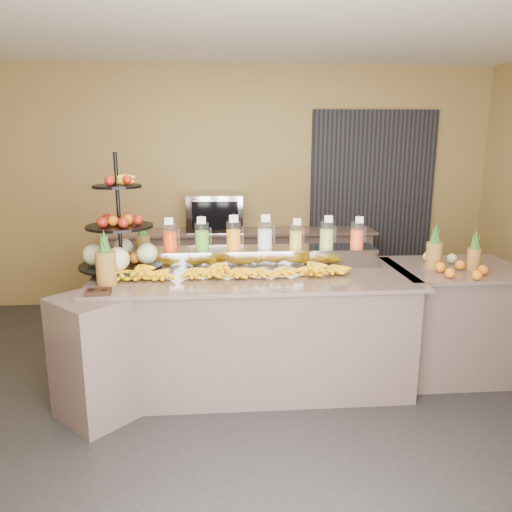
{
  "coord_description": "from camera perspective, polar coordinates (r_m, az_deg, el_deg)",
  "views": [
    {
      "loc": [
        -0.28,
        -3.47,
        1.97
      ],
      "look_at": [
        0.02,
        0.3,
        1.08
      ],
      "focal_mm": 35.0,
      "sensor_mm": 36.0,
      "label": 1
    }
  ],
  "objects": [
    {
      "name": "back_ledge",
      "position": [
        5.92,
        -1.66,
        -1.46
      ],
      "size": [
        3.1,
        0.55,
        0.93
      ],
      "color": "gray",
      "rests_on": "ground"
    },
    {
      "name": "juice_pitcher_milk",
      "position": [
        4.14,
        1.02,
        2.31
      ],
      "size": [
        0.12,
        0.13,
        0.3
      ],
      "color": "silver",
      "rests_on": "pitcher_tray"
    },
    {
      "name": "buffet_counter",
      "position": [
        4.02,
        -1.87,
        -8.69
      ],
      "size": [
        2.75,
        1.25,
        0.93
      ],
      "color": "gray",
      "rests_on": "ground"
    },
    {
      "name": "condiment_caddy",
      "position": [
        3.6,
        -17.58,
        -3.91
      ],
      "size": [
        0.18,
        0.15,
        0.03
      ],
      "primitive_type": "cube",
      "rotation": [
        0.0,
        0.0,
        0.11
      ],
      "color": "black",
      "rests_on": "buffet_counter"
    },
    {
      "name": "pitcher_tray",
      "position": [
        4.18,
        1.01,
        -0.07
      ],
      "size": [
        1.85,
        0.3,
        0.15
      ],
      "primitive_type": "cube",
      "color": "gray",
      "rests_on": "buffet_counter"
    },
    {
      "name": "pineapple_left_a",
      "position": [
        3.77,
        -16.78,
        -0.93
      ],
      "size": [
        0.14,
        0.14,
        0.41
      ],
      "rotation": [
        0.0,
        0.0,
        0.21
      ],
      "color": "brown",
      "rests_on": "buffet_counter"
    },
    {
      "name": "banana_heap",
      "position": [
        3.86,
        -3.25,
        -1.5
      ],
      "size": [
        1.84,
        0.17,
        0.15
      ],
      "color": "yellow",
      "rests_on": "buffet_counter"
    },
    {
      "name": "pineapple_left_b",
      "position": [
        4.4,
        -12.79,
        1.17
      ],
      "size": [
        0.12,
        0.12,
        0.39
      ],
      "rotation": [
        0.0,
        0.0,
        -0.12
      ],
      "color": "brown",
      "rests_on": "buffet_counter"
    },
    {
      "name": "room_envelope",
      "position": [
        4.28,
        1.79,
        12.01
      ],
      "size": [
        6.04,
        5.02,
        2.82
      ],
      "color": "olive",
      "rests_on": "ground"
    },
    {
      "name": "ground",
      "position": [
        3.99,
        0.09,
        -16.25
      ],
      "size": [
        6.0,
        6.0,
        0.0
      ],
      "primitive_type": "plane",
      "color": "black",
      "rests_on": "ground"
    },
    {
      "name": "oven_warmer",
      "position": [
        5.78,
        -4.7,
        4.97
      ],
      "size": [
        0.65,
        0.46,
        0.42
      ],
      "primitive_type": "cube",
      "rotation": [
        0.0,
        0.0,
        -0.03
      ],
      "color": "gray",
      "rests_on": "back_ledge"
    },
    {
      "name": "fruit_stand",
      "position": [
        4.09,
        -14.58,
        1.54
      ],
      "size": [
        0.73,
        0.73,
        0.94
      ],
      "rotation": [
        0.0,
        0.0,
        -0.09
      ],
      "color": "black",
      "rests_on": "buffet_counter"
    },
    {
      "name": "juice_pitcher_lemon",
      "position": [
        4.18,
        4.58,
        2.17
      ],
      "size": [
        0.11,
        0.11,
        0.26
      ],
      "color": "silver",
      "rests_on": "pitcher_tray"
    },
    {
      "name": "juice_pitcher_lime",
      "position": [
        4.22,
        8.07,
        2.31
      ],
      "size": [
        0.12,
        0.12,
        0.28
      ],
      "color": "silver",
      "rests_on": "pitcher_tray"
    },
    {
      "name": "juice_pitcher_green",
      "position": [
        4.12,
        -6.19,
        2.12
      ],
      "size": [
        0.12,
        0.12,
        0.29
      ],
      "color": "silver",
      "rests_on": "pitcher_tray"
    },
    {
      "name": "right_fruit_pile",
      "position": [
        4.28,
        21.92,
        -0.81
      ],
      "size": [
        0.41,
        0.39,
        0.21
      ],
      "color": "brown",
      "rests_on": "right_counter"
    },
    {
      "name": "juice_pitcher_orange_c",
      "position": [
        4.29,
        11.46,
        2.29
      ],
      "size": [
        0.11,
        0.12,
        0.27
      ],
      "color": "silver",
      "rests_on": "pitcher_tray"
    },
    {
      "name": "right_counter",
      "position": [
        4.6,
        21.46,
        -6.76
      ],
      "size": [
        1.08,
        0.88,
        0.93
      ],
      "color": "gray",
      "rests_on": "ground"
    },
    {
      "name": "juice_pitcher_orange_b",
      "position": [
        4.12,
        -2.58,
        2.24
      ],
      "size": [
        0.12,
        0.13,
        0.3
      ],
      "color": "silver",
      "rests_on": "pitcher_tray"
    },
    {
      "name": "juice_pitcher_orange_a",
      "position": [
        4.14,
        -9.79,
        2.03
      ],
      "size": [
        0.12,
        0.12,
        0.28
      ],
      "color": "silver",
      "rests_on": "pitcher_tray"
    }
  ]
}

